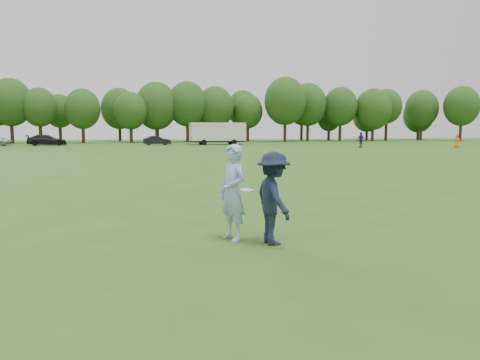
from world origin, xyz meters
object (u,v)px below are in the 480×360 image
at_px(car_d, 47,140).
at_px(field_cone, 304,147).
at_px(player_far_b, 361,140).
at_px(cargo_trailer, 217,133).
at_px(defender, 273,198).
at_px(car_f, 157,140).
at_px(player_far_c, 457,141).
at_px(thrower, 233,192).

xyz_separation_m(car_d, field_cone, (31.37, -16.57, -0.60)).
height_order(player_far_b, cargo_trailer, cargo_trailer).
bearing_deg(field_cone, defender, -112.61).
bearing_deg(car_d, car_f, -101.05).
relative_size(player_far_b, car_f, 0.48).
relative_size(player_far_b, cargo_trailer, 0.21).
relative_size(player_far_c, car_d, 0.32).
relative_size(player_far_b, field_cone, 6.30).
bearing_deg(defender, field_cone, -27.82).
height_order(car_f, cargo_trailer, cargo_trailer).
distance_m(defender, player_far_c, 54.77).
bearing_deg(cargo_trailer, field_cone, -62.39).
distance_m(thrower, car_f, 59.07).
distance_m(player_far_c, car_d, 53.68).
distance_m(player_far_b, car_f, 28.35).
bearing_deg(thrower, car_d, 169.58).
xyz_separation_m(thrower, field_cone, (19.15, 43.85, -0.79)).
distance_m(car_d, car_f, 14.99).
distance_m(thrower, player_far_c, 54.84).
height_order(player_far_c, field_cone, player_far_c).
bearing_deg(car_f, player_far_c, -121.89).
bearing_deg(car_f, defender, 174.75).
bearing_deg(car_d, player_far_c, -117.92).
distance_m(thrower, cargo_trailer, 59.69).
relative_size(defender, cargo_trailer, 0.20).
relative_size(thrower, player_far_b, 1.00).
distance_m(thrower, field_cone, 47.85).
relative_size(player_far_c, field_cone, 5.46).
xyz_separation_m(player_far_b, player_far_c, (11.27, -3.06, -0.13)).
distance_m(player_far_b, car_d, 42.12).
relative_size(defender, player_far_c, 1.07).
xyz_separation_m(player_far_c, car_f, (-34.75, 18.95, -0.17)).
xyz_separation_m(player_far_c, cargo_trailer, (-26.01, 18.52, 0.96)).
bearing_deg(field_cone, thrower, -113.59).
height_order(defender, cargo_trailer, cargo_trailer).
xyz_separation_m(defender, car_d, (-12.88, 60.95, -0.12)).
height_order(thrower, defender, thrower).
relative_size(thrower, cargo_trailer, 0.21).
xyz_separation_m(car_f, field_cone, (16.44, -15.15, -0.50)).
height_order(player_far_b, car_d, player_far_b).
bearing_deg(player_far_b, car_f, -140.87).
height_order(thrower, cargo_trailer, cargo_trailer).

